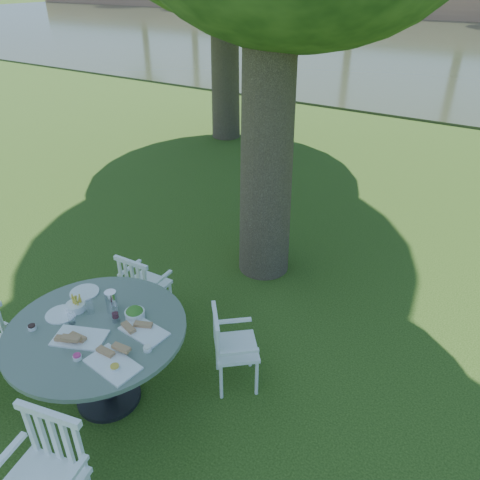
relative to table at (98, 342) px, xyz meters
name	(u,v)px	position (x,y,z in m)	size (l,w,h in m)	color
ground	(231,313)	(0.27, 1.59, -0.67)	(140.00, 140.00, 0.00)	#1A360B
table	(98,342)	(0.00, 0.00, 0.00)	(1.47, 1.47, 0.82)	black
chair_ne	(227,344)	(0.80, 0.72, -0.20)	(0.55, 0.55, 0.80)	white
chair_nw	(141,284)	(-0.45, 0.98, -0.18)	(0.43, 0.41, 0.83)	white
chair_se	(47,468)	(0.51, -0.94, -0.10)	(0.57, 0.55, 0.97)	white
tableware	(102,320)	(0.01, 0.07, 0.18)	(1.21, 0.79, 0.20)	white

